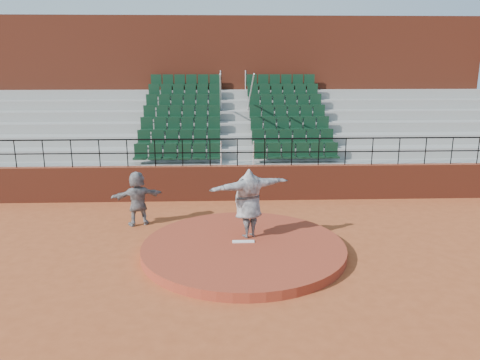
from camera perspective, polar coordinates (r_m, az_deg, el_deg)
name	(u,v)px	position (r m, az deg, el deg)	size (l,w,h in m)	color
ground	(244,253)	(12.86, 0.44, -8.85)	(90.00, 90.00, 0.00)	#A34A25
pitchers_mound	(244,248)	(12.81, 0.44, -8.34)	(5.50, 5.50, 0.25)	maroon
pitching_rubber	(243,241)	(12.89, 0.41, -7.51)	(0.60, 0.15, 0.03)	white
boundary_wall	(237,183)	(17.38, -0.32, -0.34)	(24.00, 0.30, 1.30)	maroon
wall_railing	(237,146)	(17.08, -0.32, 4.14)	(24.04, 0.05, 1.03)	black
seating_deck	(235,145)	(20.77, -0.66, 4.33)	(24.00, 5.97, 4.63)	gray
press_box_facade	(232,91)	(24.45, -0.93, 10.83)	(24.00, 3.00, 7.10)	maroon
pitcher	(248,203)	(12.98, 1.02, -2.83)	(2.41, 0.66, 1.96)	black
fielder	(138,198)	(15.02, -12.38, -2.19)	(1.62, 0.51, 1.74)	black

